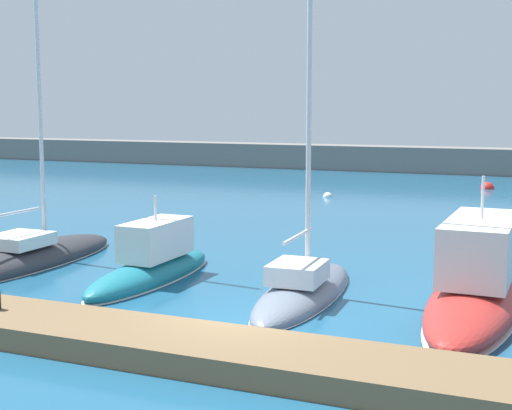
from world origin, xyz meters
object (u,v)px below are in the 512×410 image
motorboat_red_fourth (478,281)px  mooring_buoy_red (487,189)px  sailboat_slate_third (303,288)px  motorboat_teal_second (152,265)px  mooring_buoy_white (328,197)px  sailboat_charcoal_nearest (27,256)px

motorboat_red_fourth → mooring_buoy_red: 29.01m
sailboat_slate_third → mooring_buoy_red: 29.86m
mooring_buoy_red → motorboat_red_fourth: bearing=-85.1°
motorboat_teal_second → motorboat_red_fourth: motorboat_red_fourth is taller
motorboat_red_fourth → mooring_buoy_white: 23.41m
motorboat_teal_second → sailboat_slate_third: (4.91, -0.24, -0.18)m
sailboat_charcoal_nearest → motorboat_teal_second: sailboat_charcoal_nearest is taller
motorboat_teal_second → sailboat_slate_third: bearing=-92.6°
sailboat_charcoal_nearest → sailboat_slate_third: (9.84, -0.44, 0.00)m
motorboat_red_fourth → mooring_buoy_red: motorboat_red_fourth is taller
motorboat_teal_second → mooring_buoy_white: (-1.18, 21.52, -0.45)m
sailboat_slate_third → mooring_buoy_white: bearing=13.1°
sailboat_slate_third → mooring_buoy_white: sailboat_slate_third is taller
sailboat_slate_third → mooring_buoy_white: (-6.09, 21.76, -0.28)m
sailboat_charcoal_nearest → sailboat_slate_third: size_ratio=1.12×
motorboat_teal_second → mooring_buoy_red: bearing=-12.9°
motorboat_red_fourth → mooring_buoy_white: (-10.59, 20.87, -0.69)m
mooring_buoy_red → mooring_buoy_white: 11.39m
motorboat_teal_second → mooring_buoy_white: size_ratio=11.90×
motorboat_red_fourth → sailboat_charcoal_nearest: bearing=92.5°
mooring_buoy_red → sailboat_slate_third: bearing=-93.8°
sailboat_charcoal_nearest → motorboat_teal_second: bearing=-92.0°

